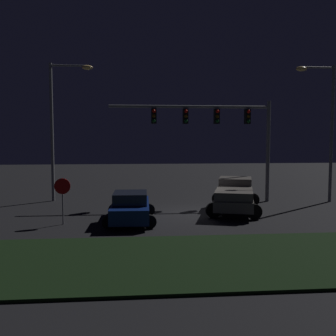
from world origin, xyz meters
name	(u,v)px	position (x,y,z in m)	size (l,w,h in m)	color
ground_plane	(189,212)	(0.00, 0.00, 0.00)	(80.00, 80.00, 0.00)	black
grass_median	(225,258)	(0.00, -8.46, 0.05)	(27.96, 5.91, 0.10)	black
pickup_truck	(235,194)	(2.60, 0.10, 1.00)	(3.87, 5.74, 1.80)	#514C47
car_sedan	(130,207)	(-3.25, -2.24, 0.74)	(2.56, 4.45, 1.51)	navy
traffic_signal_gantry	(217,124)	(2.23, 3.22, 5.03)	(10.32, 0.56, 6.50)	slate
street_lamp_left	(60,116)	(-7.84, 4.64, 5.57)	(2.79, 0.44, 8.93)	slate
street_lamp_right	(325,117)	(9.10, 2.71, 5.44)	(2.58, 0.44, 8.72)	slate
stop_sign	(62,192)	(-6.47, -2.51, 1.56)	(0.76, 0.08, 2.23)	slate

